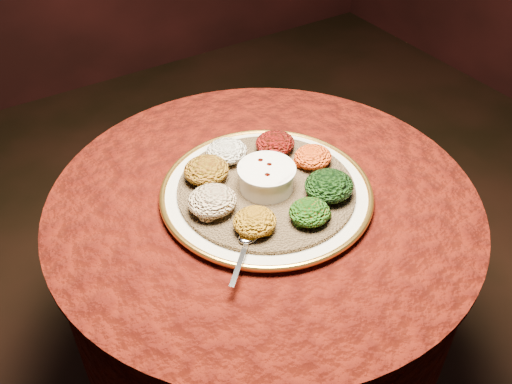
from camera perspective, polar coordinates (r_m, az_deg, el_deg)
table at (r=1.39m, az=0.70°, el=-6.22°), size 0.96×0.96×0.73m
platter at (r=1.26m, az=1.04°, el=-0.05°), size 0.47×0.47×0.02m
injera at (r=1.25m, az=1.04°, el=0.33°), size 0.41×0.41×0.01m
stew_bowl at (r=1.23m, az=1.06°, el=1.59°), size 0.13×0.13×0.05m
spoon at (r=1.12m, az=-0.89°, el=-4.92°), size 0.12×0.11×0.01m
portion_ayib at (r=1.31m, az=-2.95°, el=4.09°), size 0.10×0.09×0.05m
portion_kitfo at (r=1.34m, az=1.92°, el=4.90°), size 0.09×0.09×0.04m
portion_tikil at (r=1.30m, az=5.72°, el=3.52°), size 0.09×0.08×0.04m
portion_gomen at (r=1.22m, az=7.31°, el=0.63°), size 0.11×0.10×0.05m
portion_mixveg at (r=1.16m, az=5.37°, el=-2.02°), size 0.09×0.08×0.04m
portion_kik at (r=1.13m, az=-0.13°, el=-2.97°), size 0.09×0.08×0.04m
portion_timatim at (r=1.18m, az=-4.39°, el=-0.88°), size 0.10×0.10×0.05m
portion_shiro at (r=1.26m, az=-4.98°, el=2.19°), size 0.10×0.10×0.05m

